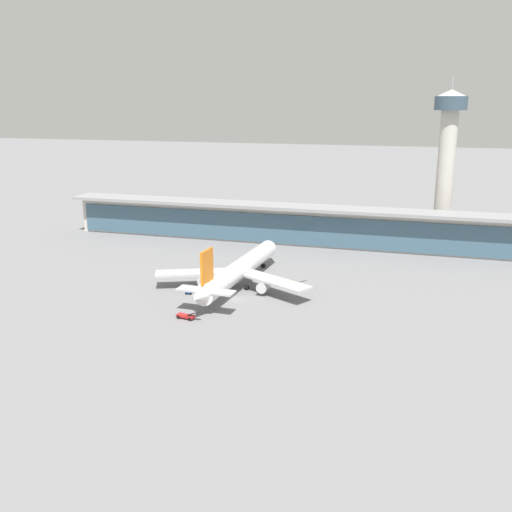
{
  "coord_description": "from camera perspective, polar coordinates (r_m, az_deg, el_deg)",
  "views": [
    {
      "loc": [
        49.75,
        -146.12,
        53.35
      ],
      "look_at": [
        0.0,
        18.93,
        7.69
      ],
      "focal_mm": 41.08,
      "sensor_mm": 36.0,
      "label": 1
    }
  ],
  "objects": [
    {
      "name": "service_truck_near_nose_blue",
      "position": [
        169.0,
        -6.49,
        -3.35
      ],
      "size": [
        1.89,
        2.97,
        2.05
      ],
      "color": "#234C9E",
      "rests_on": "ground"
    },
    {
      "name": "airliner_on_stand",
      "position": [
        172.29,
        -1.71,
        -1.38
      ],
      "size": [
        48.25,
        62.79,
        16.72
      ],
      "color": "white",
      "rests_on": "ground"
    },
    {
      "name": "terminal_building",
      "position": [
        225.29,
        3.67,
        3.16
      ],
      "size": [
        183.6,
        12.8,
        15.2
      ],
      "color": "beige",
      "rests_on": "ground"
    },
    {
      "name": "control_tower",
      "position": [
        235.14,
        18.09,
        9.46
      ],
      "size": [
        12.0,
        12.0,
        62.58
      ],
      "color": "beige",
      "rests_on": "ground"
    },
    {
      "name": "service_truck_mid_apron_red",
      "position": [
        149.75,
        -6.78,
        -5.81
      ],
      "size": [
        6.93,
        2.61,
        2.7
      ],
      "color": "#B21E1E",
      "rests_on": "ground"
    },
    {
      "name": "ground_plane",
      "position": [
        163.31,
        -1.92,
        -4.24
      ],
      "size": [
        1200.0,
        1200.0,
        0.0
      ],
      "primitive_type": "plane",
      "color": "slate"
    },
    {
      "name": "service_truck_under_wing_olive",
      "position": [
        175.1,
        3.92,
        -2.66
      ],
      "size": [
        6.28,
        5.12,
        2.7
      ],
      "color": "olive",
      "rests_on": "ground"
    }
  ]
}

